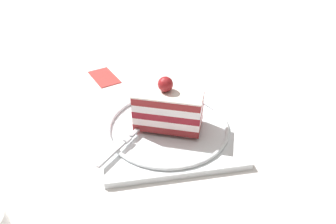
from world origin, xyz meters
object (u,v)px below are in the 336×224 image
at_px(cake_slice, 169,107).
at_px(folded_napkin, 104,77).
at_px(dessert_plate, 168,129).
at_px(fork, 121,146).

relative_size(cake_slice, folded_napkin, 1.44).
height_order(dessert_plate, cake_slice, cake_slice).
xyz_separation_m(cake_slice, fork, (-0.06, 0.09, -0.04)).
relative_size(fork, folded_napkin, 1.00).
xyz_separation_m(dessert_plate, fork, (-0.06, 0.09, 0.01)).
bearing_deg(cake_slice, dessert_plate, 149.87).
distance_m(dessert_plate, folded_napkin, 0.28).
xyz_separation_m(dessert_plate, cake_slice, (0.00, -0.00, 0.05)).
relative_size(dessert_plate, cake_slice, 1.89).
distance_m(fork, folded_napkin, 0.30).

